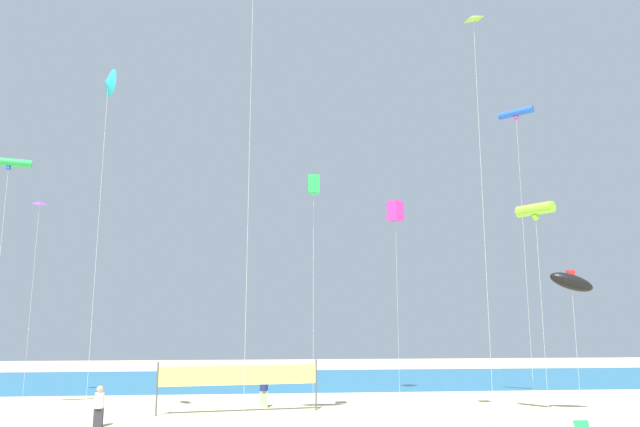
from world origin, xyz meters
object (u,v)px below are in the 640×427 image
Objects in this scene: volleyball_net at (240,377)px; kite_magenta_box at (395,211)px; kite_green_box at (314,185)px; kite_green_tube at (9,163)px; kite_cyan_delta at (108,83)px; kite_violet_diamond at (39,205)px; beachgoer_white_shirt at (99,405)px; kite_black_inflatable at (571,282)px; beachgoer_navy_shirt at (264,388)px; kite_blue_tube at (516,114)px; kite_lime_diamond at (473,23)px; kite_lime_tube at (535,210)px.

volleyball_net is 0.65× the size of kite_magenta_box.
kite_green_box is 14.83m from kite_green_tube.
kite_violet_diamond is (-6.19, 10.81, -3.44)m from kite_cyan_delta.
volleyball_net is at bearing 31.57° from beachgoer_white_shirt.
kite_black_inflatable is 29.74m from kite_violet_diamond.
beachgoer_navy_shirt is 0.16× the size of kite_violet_diamond.
kite_blue_tube is 2.38× the size of kite_black_inflatable.
volleyball_net is 15.20m from kite_green_tube.
kite_lime_diamond is 12.88m from kite_black_inflatable.
kite_lime_diamond is 1.08× the size of kite_blue_tube.
kite_cyan_delta is 12.92m from kite_violet_diamond.
kite_green_tube is 1.03× the size of kite_magenta_box.
kite_lime_diamond is at bearing -12.25° from beachgoer_white_shirt.
kite_lime_diamond is 1.44× the size of kite_green_tube.
kite_green_box is 10.50m from kite_magenta_box.
volleyball_net is at bearing 162.84° from kite_lime_tube.
beachgoer_white_shirt is at bearing 178.14° from kite_lime_tube.
beachgoer_navy_shirt is 20.00m from kite_lime_diamond.
kite_lime_tube reaches higher than kite_black_inflatable.
kite_magenta_box is 1.22× the size of kite_lime_tube.
kite_blue_tube reaches higher than beachgoer_navy_shirt.
kite_magenta_box reaches higher than beachgoer_white_shirt.
kite_violet_diamond is at bearing 122.13° from beachgoer_white_shirt.
kite_blue_tube is at bearing 97.92° from kite_black_inflatable.
beachgoer_navy_shirt is at bearing 162.42° from kite_black_inflatable.
kite_green_box is 0.96× the size of kite_violet_diamond.
kite_lime_diamond is at bearing -9.70° from kite_cyan_delta.
kite_green_box is 13.05m from kite_black_inflatable.
kite_green_tube is at bearing -177.59° from kite_blue_tube.
kite_black_inflatable is at bearing 34.49° from kite_lime_diamond.
volleyball_net reaches higher than beachgoer_navy_shirt.
kite_green_tube is at bearing 174.62° from kite_black_inflatable.
beachgoer_navy_shirt is 16.66m from kite_green_tube.
kite_lime_tube reaches higher than beachgoer_navy_shirt.
kite_cyan_delta is (-5.98, -4.01, 12.93)m from volleyball_net.
kite_lime_diamond is 1.52× the size of kite_violet_diamond.
kite_magenta_box reaches higher than kite_lime_tube.
kite_magenta_box is at bearing 92.54° from kite_lime_diamond.
kite_cyan_delta is 20.01m from kite_lime_tube.
kite_magenta_box is (15.21, 10.04, -3.51)m from kite_cyan_delta.
beachgoer_navy_shirt is 1.12× the size of beachgoer_white_shirt.
kite_black_inflatable reaches higher than beachgoer_white_shirt.
kite_magenta_box is at bearing 138.34° from kite_blue_tube.
kite_cyan_delta is 1.31× the size of kite_magenta_box.
kite_green_box is 0.91× the size of kite_green_tube.
kite_green_box reaches higher than beachgoer_navy_shirt.
kite_lime_tube is (18.90, -0.61, 8.38)m from beachgoer_white_shirt.
kite_lime_tube is at bearing -109.01° from kite_blue_tube.
kite_black_inflatable is at bearing -108.92° from beachgoer_navy_shirt.
kite_green_tube is at bearing -163.03° from kite_magenta_box.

